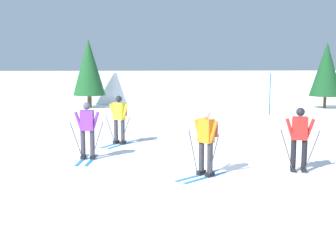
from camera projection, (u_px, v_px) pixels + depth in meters
name	position (u px, v px, depth m)	size (l,w,h in m)	color
ground_plane	(196.00, 166.00, 12.72)	(120.00, 120.00, 0.00)	white
far_snow_ridge	(158.00, 86.00, 33.76)	(80.00, 6.65, 2.14)	white
skier_orange	(206.00, 139.00, 11.49)	(1.45, 1.33, 1.71)	#237AC6
skier_purple	(87.00, 127.00, 13.49)	(1.00, 1.63, 1.71)	#237AC6
skier_red	(299.00, 138.00, 11.87)	(0.98, 1.64, 1.71)	silver
skier_yellow	(119.00, 117.00, 15.96)	(1.13, 1.57, 1.71)	#237AC6
trail_marker_pole	(270.00, 94.00, 24.77)	(0.06, 0.06, 2.25)	#1E56AD
conifer_far_left	(89.00, 67.00, 28.42)	(2.02, 2.02, 4.29)	#513823
conifer_far_right	(326.00, 69.00, 28.04)	(1.96, 1.96, 4.07)	#513823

